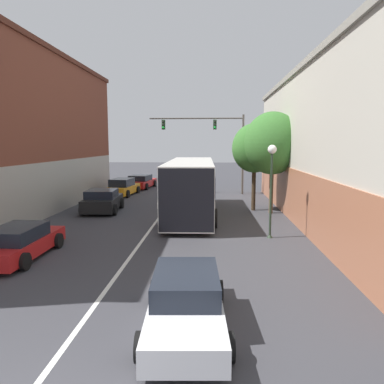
% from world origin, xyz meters
% --- Properties ---
extents(lane_center_line, '(0.14, 43.25, 0.01)m').
position_xyz_m(lane_center_line, '(0.00, 15.62, 0.00)').
color(lane_center_line, silver).
rests_on(lane_center_line, ground_plane).
extents(building_right_storefront, '(6.71, 26.61, 8.26)m').
position_xyz_m(building_right_storefront, '(10.69, 16.03, 4.24)').
color(building_right_storefront, '#B7B2A3').
rests_on(building_right_storefront, ground_plane).
extents(bus, '(3.10, 11.47, 3.24)m').
position_xyz_m(bus, '(1.79, 17.75, 1.82)').
color(bus, silver).
rests_on(bus, ground_plane).
extents(hatchback_foreground, '(2.13, 4.57, 1.25)m').
position_xyz_m(hatchback_foreground, '(2.50, 3.95, 0.60)').
color(hatchback_foreground, silver).
rests_on(hatchback_foreground, ground_plane).
extents(parked_car_left_near, '(2.23, 4.63, 1.40)m').
position_xyz_m(parked_car_left_near, '(-4.35, 25.94, 0.66)').
color(parked_car_left_near, orange).
rests_on(parked_car_left_near, ground_plane).
extents(parked_car_left_mid, '(2.40, 4.05, 1.41)m').
position_xyz_m(parked_car_left_mid, '(-3.81, 18.43, 0.68)').
color(parked_car_left_mid, black).
rests_on(parked_car_left_mid, ground_plane).
extents(parked_car_left_far, '(1.91, 4.44, 1.24)m').
position_xyz_m(parked_car_left_far, '(-4.07, 8.81, 0.60)').
color(parked_car_left_far, red).
rests_on(parked_car_left_far, ground_plane).
extents(parked_car_left_distant, '(2.50, 4.78, 1.28)m').
position_xyz_m(parked_car_left_distant, '(-3.80, 31.00, 0.62)').
color(parked_car_left_distant, red).
rests_on(parked_car_left_distant, ground_plane).
extents(traffic_signal_gantry, '(7.92, 0.36, 6.64)m').
position_xyz_m(traffic_signal_gantry, '(3.27, 27.24, 4.80)').
color(traffic_signal_gantry, '#514C47').
rests_on(traffic_signal_gantry, ground_plane).
extents(street_lamp, '(0.40, 0.40, 4.21)m').
position_xyz_m(street_lamp, '(5.72, 12.44, 2.85)').
color(street_lamp, '#233323').
rests_on(street_lamp, ground_plane).
extents(street_tree_near, '(2.82, 2.54, 5.53)m').
position_xyz_m(street_tree_near, '(5.70, 19.52, 3.96)').
color(street_tree_near, '#3D2D1E').
rests_on(street_tree_near, ground_plane).
extents(street_tree_far, '(3.43, 3.08, 6.16)m').
position_xyz_m(street_tree_far, '(6.67, 18.55, 4.27)').
color(street_tree_far, brown).
rests_on(street_tree_far, ground_plane).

